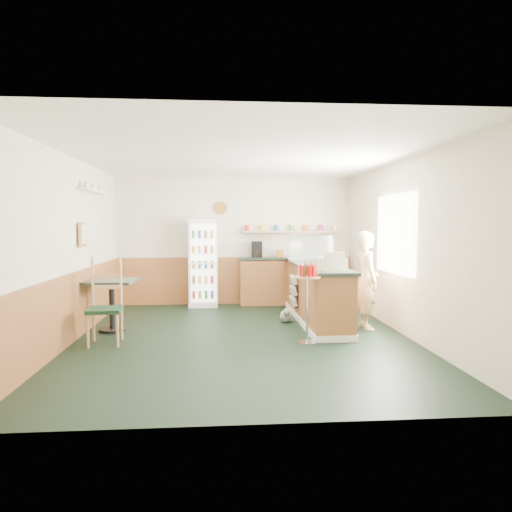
{
  "coord_description": "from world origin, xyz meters",
  "views": [
    {
      "loc": [
        -0.32,
        -6.77,
        1.71
      ],
      "look_at": [
        0.26,
        0.6,
        1.19
      ],
      "focal_mm": 32.0,
      "sensor_mm": 36.0,
      "label": 1
    }
  ],
  "objects": [
    {
      "name": "dog_doorstop",
      "position": [
        0.82,
        0.99,
        0.13
      ],
      "size": [
        0.22,
        0.28,
        0.26
      ],
      "rotation": [
        0.0,
        0.0,
        -0.11
      ],
      "color": "gray",
      "rests_on": "ground"
    },
    {
      "name": "back_counter",
      "position": [
        1.19,
        2.8,
        0.55
      ],
      "size": [
        2.24,
        0.42,
        1.69
      ],
      "color": "#A46434",
      "rests_on": "ground"
    },
    {
      "name": "service_counter",
      "position": [
        1.35,
        1.07,
        0.46
      ],
      "size": [
        0.68,
        3.01,
        1.01
      ],
      "color": "#A46434",
      "rests_on": "ground"
    },
    {
      "name": "drinks_fridge",
      "position": [
        -0.67,
        2.74,
        0.9
      ],
      "size": [
        0.6,
        0.52,
        1.81
      ],
      "color": "white",
      "rests_on": "ground"
    },
    {
      "name": "display_case",
      "position": [
        1.35,
        1.63,
        1.25
      ],
      "size": [
        0.83,
        0.44,
        0.47
      ],
      "color": "silver",
      "rests_on": "service_counter"
    },
    {
      "name": "newspaper_rack",
      "position": [
        0.99,
        1.3,
        0.5
      ],
      "size": [
        0.09,
        0.47,
        0.55
      ],
      "color": "black",
      "rests_on": "ground"
    },
    {
      "name": "room_envelope",
      "position": [
        -0.23,
        0.73,
        1.52
      ],
      "size": [
        5.04,
        6.02,
        2.72
      ],
      "color": "#F1E3CE",
      "rests_on": "ground"
    },
    {
      "name": "condiment_stand",
      "position": [
        0.92,
        -0.4,
        0.78
      ],
      "size": [
        0.36,
        0.36,
        1.13
      ],
      "rotation": [
        0.0,
        0.0,
        -0.29
      ],
      "color": "silver",
      "rests_on": "ground"
    },
    {
      "name": "shopkeeper",
      "position": [
        2.05,
        0.42,
        0.8
      ],
      "size": [
        0.39,
        0.54,
        1.59
      ],
      "primitive_type": "imported",
      "rotation": [
        0.0,
        0.0,
        1.58
      ],
      "color": "tan",
      "rests_on": "ground"
    },
    {
      "name": "cafe_chair",
      "position": [
        -1.96,
        -0.12,
        0.65
      ],
      "size": [
        0.49,
        0.49,
        1.24
      ],
      "rotation": [
        0.0,
        0.0,
        0.07
      ],
      "color": "#15301B",
      "rests_on": "ground"
    },
    {
      "name": "ground",
      "position": [
        0.0,
        0.0,
        0.0
      ],
      "size": [
        6.0,
        6.0,
        0.0
      ],
      "primitive_type": "plane",
      "color": "black",
      "rests_on": "ground"
    },
    {
      "name": "cafe_table",
      "position": [
        -2.05,
        0.6,
        0.58
      ],
      "size": [
        0.8,
        0.8,
        0.82
      ],
      "rotation": [
        0.0,
        0.0,
        -0.07
      ],
      "color": "black",
      "rests_on": "ground"
    },
    {
      "name": "cash_register",
      "position": [
        1.35,
        -0.07,
        1.11
      ],
      "size": [
        0.41,
        0.42,
        0.2
      ],
      "primitive_type": "cube",
      "rotation": [
        0.0,
        0.0,
        0.18
      ],
      "color": "beige",
      "rests_on": "service_counter"
    }
  ]
}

